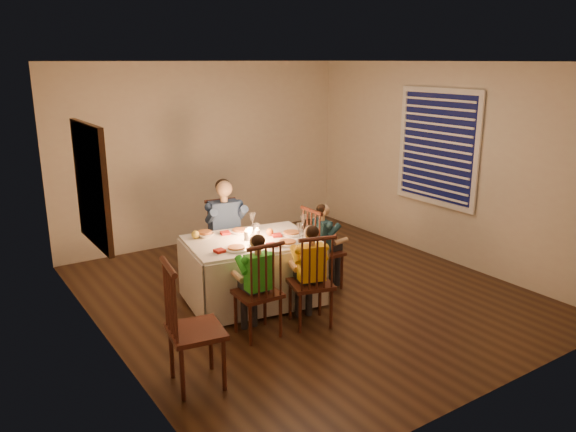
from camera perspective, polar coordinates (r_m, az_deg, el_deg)
ground at (r=6.60m, az=1.66°, el=-7.78°), size 5.00×5.00×0.00m
wall_left at (r=5.25m, az=-18.63°, el=0.22°), size 0.02×5.00×2.60m
wall_right at (r=7.71m, az=15.56°, el=5.18°), size 0.02×5.00×2.60m
wall_back at (r=8.32m, az=-8.36°, el=6.33°), size 4.50×0.02×2.60m
ceiling at (r=6.06m, az=1.86°, el=15.42°), size 5.00×5.00×0.00m
dining_table at (r=6.20m, az=-3.74°, el=-4.24°), size 1.54×1.21×0.70m
chair_adult at (r=7.01m, az=-6.22°, el=-6.43°), size 0.46×0.45×0.99m
chair_near_left at (r=5.67m, az=-3.04°, el=-11.93°), size 0.42×0.40×0.99m
chair_near_right at (r=5.88m, az=2.26°, el=-10.86°), size 0.50×0.48×0.99m
chair_end at (r=6.77m, az=3.51°, el=-7.20°), size 0.39×0.41×0.99m
chair_extra at (r=4.97m, az=-9.09°, el=-16.46°), size 0.50×0.51×1.10m
adult at (r=7.01m, az=-6.22°, el=-6.43°), size 0.52×0.49×1.26m
child_green at (r=5.67m, az=-3.04°, el=-11.93°), size 0.35×0.32×1.04m
child_yellow at (r=5.88m, az=2.26°, el=-10.86°), size 0.42×0.40×1.06m
child_teal at (r=6.77m, az=3.51°, el=-7.20°), size 0.30×0.33×1.03m
setting_adult at (r=6.40m, az=-4.87°, el=-1.56°), size 0.30×0.30×0.02m
setting_green at (r=5.82m, az=-5.27°, el=-3.34°), size 0.30×0.30×0.02m
setting_yellow at (r=5.97m, az=-0.07°, el=-2.77°), size 0.30×0.30×0.02m
setting_teal at (r=6.29m, az=0.35°, el=-1.80°), size 0.30×0.30×0.02m
candle_left at (r=6.10m, az=-4.23°, el=-2.02°), size 0.06×0.06×0.10m
candle_right at (r=6.14m, az=-3.15°, el=-1.87°), size 0.06×0.06×0.10m
squash at (r=6.22m, az=-9.38°, el=-1.88°), size 0.09×0.09×0.09m
orange_fruit at (r=6.25m, az=-1.85°, el=-1.64°), size 0.08×0.08×0.08m
serving_bowl at (r=6.26m, az=-8.44°, el=-1.91°), size 0.22×0.22×0.05m
wall_mirror at (r=5.50m, az=-19.33°, el=2.97°), size 0.06×0.95×1.15m
window_blinds at (r=7.71m, az=14.89°, el=6.74°), size 0.07×1.34×1.54m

